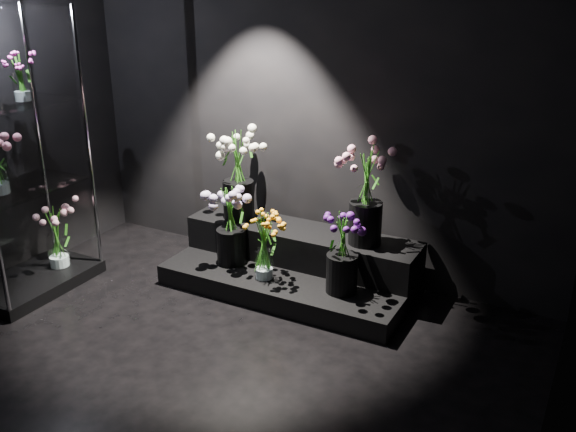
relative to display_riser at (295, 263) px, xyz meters
The scene contains 12 objects.
floor 1.64m from the display_riser, 91.66° to the right, with size 4.00×4.00×0.00m, color black.
wall_back 1.28m from the display_riser, 97.19° to the left, with size 4.00×4.00×0.00m, color black.
wall_right 2.82m from the display_riser, 39.79° to the right, with size 4.00×4.00×0.00m, color black.
display_riser is the anchor object (origin of this frame).
display_case 2.19m from the display_riser, 150.36° to the right, with size 0.57×0.94×2.07m.
bouquet_orange_bells 0.41m from the display_riser, 108.67° to the right, with size 0.28×0.28×0.53m.
bouquet_lilac 0.60m from the display_riser, 158.58° to the right, with size 0.45×0.45×0.63m.
bouquet_purple 0.62m from the display_riser, 24.32° to the right, with size 0.36×0.36×0.60m.
bouquet_cream_roses 0.88m from the display_riser, 169.97° to the left, with size 0.47×0.47×0.72m.
bouquet_pink_roses 0.85m from the display_riser, 10.74° to the left, with size 0.42×0.42×0.74m.
bouquet_case_magenta 2.41m from the display_riser, 154.07° to the right, with size 0.24×0.24×0.35m.
bouquet_case_base_pink 1.88m from the display_riser, 155.66° to the right, with size 0.41×0.41×0.49m.
Camera 1 is at (2.10, -2.36, 2.32)m, focal length 40.00 mm.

